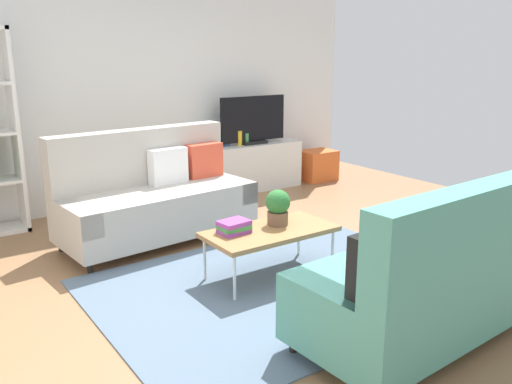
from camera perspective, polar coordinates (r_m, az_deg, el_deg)
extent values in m
plane|color=#936B47|center=(4.69, 1.50, -8.45)|extent=(7.68, 7.68, 0.00)
cube|color=white|center=(6.78, -12.78, 11.05)|extent=(6.40, 0.12, 2.90)
cube|color=slate|center=(4.42, 2.50, -9.91)|extent=(2.90, 2.20, 0.01)
cube|color=#B2ADA3|center=(5.40, -10.47, -1.93)|extent=(1.97, 1.01, 0.44)
cube|color=#B2ADA3|center=(5.55, -12.35, 3.76)|extent=(1.91, 0.37, 0.56)
cube|color=#B2ADA3|center=(5.81, -3.23, 0.62)|extent=(0.27, 0.85, 0.22)
cube|color=#B2ADA3|center=(5.03, -18.97, -2.45)|extent=(0.27, 0.85, 0.22)
cylinder|color=black|center=(5.67, -0.96, -3.71)|extent=(0.05, 0.05, 0.10)
cylinder|color=black|center=(4.84, -17.34, -7.73)|extent=(0.05, 0.05, 0.10)
cylinder|color=black|center=(6.19, -4.92, -2.17)|extent=(0.05, 0.05, 0.10)
cylinder|color=black|center=(5.44, -20.15, -5.47)|extent=(0.05, 0.05, 0.10)
cube|color=#D84C33|center=(5.76, -5.55, 3.40)|extent=(0.41, 0.18, 0.36)
cube|color=white|center=(5.52, -9.40, 2.78)|extent=(0.41, 0.18, 0.36)
cube|color=teal|center=(3.78, 17.72, -9.86)|extent=(1.94, 0.93, 0.44)
cube|color=teal|center=(3.45, 22.71, -3.79)|extent=(1.91, 0.29, 0.56)
cube|color=teal|center=(3.12, 8.64, -12.43)|extent=(0.24, 0.85, 0.22)
cube|color=teal|center=(4.42, 24.22, -5.29)|extent=(0.24, 0.85, 0.22)
cylinder|color=black|center=(3.51, 4.01, -16.12)|extent=(0.05, 0.05, 0.10)
cylinder|color=black|center=(4.73, 20.22, -8.56)|extent=(0.05, 0.05, 0.10)
cube|color=black|center=(3.05, 13.14, -7.40)|extent=(0.41, 0.16, 0.36)
cube|color=#3359B2|center=(3.39, 18.03, -5.46)|extent=(0.41, 0.16, 0.36)
cube|color=#9E7042|center=(4.45, 1.51, -4.25)|extent=(1.10, 0.56, 0.04)
cylinder|color=silver|center=(4.45, -5.52, -7.20)|extent=(0.02, 0.02, 0.38)
cylinder|color=silver|center=(4.98, 4.59, -4.75)|extent=(0.02, 0.02, 0.38)
cylinder|color=silver|center=(4.08, -2.31, -9.21)|extent=(0.02, 0.02, 0.38)
cylinder|color=silver|center=(4.65, 8.19, -6.27)|extent=(0.02, 0.02, 0.38)
cube|color=silver|center=(7.34, -0.41, 2.76)|extent=(1.40, 0.44, 0.64)
cube|color=black|center=(7.26, -0.33, 5.36)|extent=(0.36, 0.20, 0.04)
cube|color=black|center=(7.22, -0.33, 7.86)|extent=(1.00, 0.05, 0.60)
cube|color=white|center=(6.10, -24.38, 5.94)|extent=(0.04, 0.36, 2.10)
cube|color=orange|center=(7.95, 6.57, 2.85)|extent=(0.52, 0.40, 0.44)
cylinder|color=brown|center=(4.54, 2.34, -2.80)|extent=(0.18, 0.18, 0.12)
sphere|color=#2D7233|center=(4.50, 2.36, -1.07)|extent=(0.21, 0.21, 0.21)
cube|color=purple|center=(4.35, -2.36, -4.20)|extent=(0.25, 0.20, 0.03)
cube|color=#3F8C4C|center=(4.34, -2.37, -3.78)|extent=(0.24, 0.18, 0.04)
cube|color=purple|center=(4.33, -2.37, -3.32)|extent=(0.26, 0.20, 0.04)
cylinder|color=#33B29E|center=(7.00, -4.59, 5.53)|extent=(0.13, 0.13, 0.18)
cylinder|color=#4C72B2|center=(7.10, -3.27, 5.73)|extent=(0.10, 0.10, 0.19)
cylinder|color=gold|center=(7.11, -1.75, 5.79)|extent=(0.06, 0.06, 0.20)
cylinder|color=#3F8C4C|center=(7.17, -1.00, 5.70)|extent=(0.05, 0.05, 0.15)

